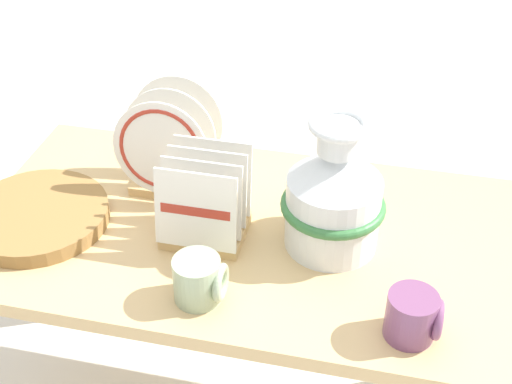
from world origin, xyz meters
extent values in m
cube|color=tan|center=(0.00, 0.00, 0.64)|extent=(1.28, 0.67, 0.03)
cylinder|color=tan|center=(-0.59, 0.29, 0.31)|extent=(0.06, 0.06, 0.63)
cylinder|color=tan|center=(0.59, 0.29, 0.31)|extent=(0.06, 0.06, 0.63)
cylinder|color=silver|center=(0.17, 0.00, 0.74)|extent=(0.20, 0.20, 0.17)
cone|color=silver|center=(0.17, 0.00, 0.86)|extent=(0.20, 0.20, 0.07)
cylinder|color=silver|center=(0.17, 0.00, 0.93)|extent=(0.08, 0.08, 0.06)
torus|color=silver|center=(0.17, 0.00, 0.96)|extent=(0.12, 0.12, 0.02)
torus|color=#38753D|center=(0.17, 0.00, 0.76)|extent=(0.22, 0.22, 0.02)
cube|color=tan|center=(-0.24, 0.14, 0.67)|extent=(0.18, 0.15, 0.02)
cylinder|color=tan|center=(-0.30, 0.20, 0.72)|extent=(0.01, 0.01, 0.08)
cylinder|color=tan|center=(-0.18, 0.20, 0.72)|extent=(0.01, 0.01, 0.08)
cylinder|color=white|center=(-0.24, 0.07, 0.80)|extent=(0.23, 0.04, 0.23)
torus|color=#B23323|center=(-0.24, 0.07, 0.80)|extent=(0.20, 0.04, 0.20)
cylinder|color=white|center=(-0.24, 0.14, 0.80)|extent=(0.23, 0.04, 0.23)
cylinder|color=white|center=(-0.24, 0.20, 0.80)|extent=(0.23, 0.04, 0.23)
cube|color=tan|center=(-0.11, -0.03, 0.67)|extent=(0.18, 0.15, 0.02)
cylinder|color=tan|center=(-0.17, 0.03, 0.72)|extent=(0.01, 0.01, 0.08)
cylinder|color=tan|center=(-0.04, 0.03, 0.72)|extent=(0.01, 0.01, 0.08)
cube|color=white|center=(-0.11, -0.10, 0.77)|extent=(0.18, 0.03, 0.18)
cube|color=white|center=(-0.11, -0.05, 0.77)|extent=(0.18, 0.03, 0.18)
cube|color=white|center=(-0.11, -0.01, 0.77)|extent=(0.18, 0.03, 0.18)
cube|color=white|center=(-0.11, 0.03, 0.77)|extent=(0.18, 0.03, 0.18)
cube|color=#B23323|center=(-0.11, -0.10, 0.77)|extent=(0.15, 0.01, 0.02)
cylinder|color=olive|center=(-0.49, -0.08, 0.67)|extent=(0.32, 0.32, 0.01)
cylinder|color=olive|center=(-0.49, -0.08, 0.67)|extent=(0.32, 0.32, 0.01)
cylinder|color=olive|center=(-0.49, -0.08, 0.68)|extent=(0.32, 0.32, 0.01)
cylinder|color=olive|center=(-0.49, -0.08, 0.69)|extent=(0.32, 0.32, 0.01)
cylinder|color=#9EB28E|center=(-0.07, -0.23, 0.71)|extent=(0.10, 0.10, 0.10)
torus|color=#9EB28E|center=(-0.02, -0.23, 0.71)|extent=(0.02, 0.08, 0.08)
cylinder|color=#7A4770|center=(0.35, -0.23, 0.71)|extent=(0.10, 0.10, 0.10)
torus|color=#7A4770|center=(0.40, -0.23, 0.71)|extent=(0.02, 0.08, 0.08)
camera|label=1|loc=(0.28, -1.20, 1.68)|focal=50.00mm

